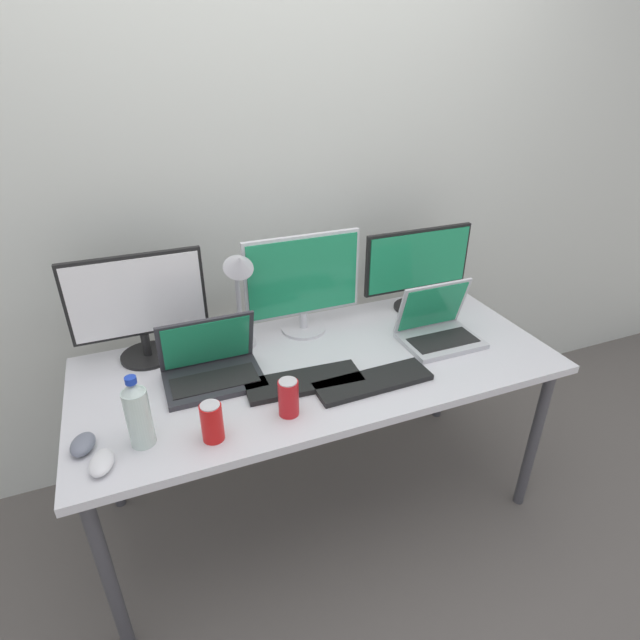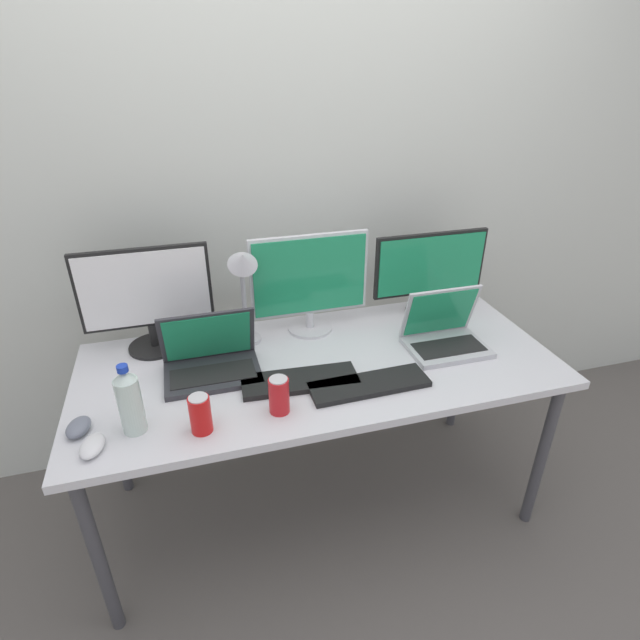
{
  "view_description": "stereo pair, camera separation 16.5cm",
  "coord_description": "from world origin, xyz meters",
  "px_view_note": "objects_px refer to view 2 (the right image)",
  "views": [
    {
      "loc": [
        -0.59,
        -1.45,
        1.76
      ],
      "look_at": [
        0.0,
        0.0,
        0.92
      ],
      "focal_mm": 28.0,
      "sensor_mm": 36.0,
      "label": 1
    },
    {
      "loc": [
        -0.43,
        -1.51,
        1.76
      ],
      "look_at": [
        0.0,
        0.0,
        0.92
      ],
      "focal_mm": 28.0,
      "sensor_mm": 36.0,
      "label": 2
    }
  ],
  "objects_px": {
    "work_desk": "(320,375)",
    "soda_can_by_laptop": "(200,414)",
    "keyboard_main": "(300,381)",
    "laptop_secondary": "(444,334)",
    "mouse_by_keyboard": "(78,427)",
    "monitor_right": "(430,270)",
    "water_bottle": "(130,402)",
    "soda_can_near_keyboard": "(279,395)",
    "keyboard_aux": "(369,385)",
    "monitor_left": "(146,296)",
    "monitor_center": "(310,281)",
    "laptop_silver": "(211,359)",
    "mouse_by_laptop": "(92,446)",
    "desk_lamp": "(244,279)"
  },
  "relations": [
    {
      "from": "laptop_silver",
      "to": "monitor_center",
      "type": "bearing_deg",
      "value": 26.41
    },
    {
      "from": "mouse_by_laptop",
      "to": "monitor_right",
      "type": "bearing_deg",
      "value": 32.22
    },
    {
      "from": "laptop_secondary",
      "to": "water_bottle",
      "type": "relative_size",
      "value": 1.29
    },
    {
      "from": "work_desk",
      "to": "soda_can_by_laptop",
      "type": "distance_m",
      "value": 0.54
    },
    {
      "from": "mouse_by_laptop",
      "to": "laptop_silver",
      "type": "bearing_deg",
      "value": 50.87
    },
    {
      "from": "laptop_silver",
      "to": "monitor_right",
      "type": "bearing_deg",
      "value": 12.45
    },
    {
      "from": "desk_lamp",
      "to": "laptop_silver",
      "type": "bearing_deg",
      "value": -136.82
    },
    {
      "from": "keyboard_aux",
      "to": "water_bottle",
      "type": "xyz_separation_m",
      "value": [
        -0.77,
        -0.01,
        0.1
      ]
    },
    {
      "from": "water_bottle",
      "to": "mouse_by_laptop",
      "type": "bearing_deg",
      "value": -152.42
    },
    {
      "from": "soda_can_near_keyboard",
      "to": "soda_can_by_laptop",
      "type": "height_order",
      "value": "same"
    },
    {
      "from": "keyboard_aux",
      "to": "water_bottle",
      "type": "height_order",
      "value": "water_bottle"
    },
    {
      "from": "soda_can_near_keyboard",
      "to": "soda_can_by_laptop",
      "type": "xyz_separation_m",
      "value": [
        -0.25,
        -0.03,
        0.0
      ]
    },
    {
      "from": "monitor_left",
      "to": "water_bottle",
      "type": "height_order",
      "value": "monitor_left"
    },
    {
      "from": "work_desk",
      "to": "desk_lamp",
      "type": "xyz_separation_m",
      "value": [
        -0.24,
        0.19,
        0.35
      ]
    },
    {
      "from": "work_desk",
      "to": "laptop_silver",
      "type": "distance_m",
      "value": 0.41
    },
    {
      "from": "laptop_silver",
      "to": "work_desk",
      "type": "bearing_deg",
      "value": -6.54
    },
    {
      "from": "monitor_right",
      "to": "desk_lamp",
      "type": "distance_m",
      "value": 0.8
    },
    {
      "from": "mouse_by_keyboard",
      "to": "monitor_right",
      "type": "bearing_deg",
      "value": 31.89
    },
    {
      "from": "laptop_silver",
      "to": "desk_lamp",
      "type": "distance_m",
      "value": 0.32
    },
    {
      "from": "laptop_silver",
      "to": "soda_can_by_laptop",
      "type": "xyz_separation_m",
      "value": [
        -0.06,
        -0.31,
        0.01
      ]
    },
    {
      "from": "keyboard_main",
      "to": "laptop_secondary",
      "type": "bearing_deg",
      "value": 12.28
    },
    {
      "from": "monitor_left",
      "to": "monitor_center",
      "type": "distance_m",
      "value": 0.62
    },
    {
      "from": "laptop_silver",
      "to": "keyboard_main",
      "type": "bearing_deg",
      "value": -27.94
    },
    {
      "from": "soda_can_near_keyboard",
      "to": "water_bottle",
      "type": "bearing_deg",
      "value": 175.92
    },
    {
      "from": "laptop_silver",
      "to": "laptop_secondary",
      "type": "distance_m",
      "value": 0.89
    },
    {
      "from": "laptop_secondary",
      "to": "mouse_by_laptop",
      "type": "distance_m",
      "value": 1.29
    },
    {
      "from": "laptop_secondary",
      "to": "mouse_by_keyboard",
      "type": "distance_m",
      "value": 1.32
    },
    {
      "from": "keyboard_main",
      "to": "water_bottle",
      "type": "relative_size",
      "value": 1.73
    },
    {
      "from": "mouse_by_laptop",
      "to": "soda_can_by_laptop",
      "type": "relative_size",
      "value": 0.87
    },
    {
      "from": "work_desk",
      "to": "monitor_left",
      "type": "xyz_separation_m",
      "value": [
        -0.59,
        0.28,
        0.28
      ]
    },
    {
      "from": "work_desk",
      "to": "water_bottle",
      "type": "height_order",
      "value": "water_bottle"
    },
    {
      "from": "monitor_left",
      "to": "water_bottle",
      "type": "relative_size",
      "value": 2.04
    },
    {
      "from": "monitor_left",
      "to": "soda_can_near_keyboard",
      "type": "distance_m",
      "value": 0.67
    },
    {
      "from": "work_desk",
      "to": "monitor_right",
      "type": "xyz_separation_m",
      "value": [
        0.56,
        0.26,
        0.27
      ]
    },
    {
      "from": "monitor_center",
      "to": "laptop_secondary",
      "type": "distance_m",
      "value": 0.57
    },
    {
      "from": "keyboard_main",
      "to": "keyboard_aux",
      "type": "relative_size",
      "value": 0.97
    },
    {
      "from": "monitor_left",
      "to": "keyboard_aux",
      "type": "height_order",
      "value": "monitor_left"
    },
    {
      "from": "monitor_right",
      "to": "laptop_secondary",
      "type": "xyz_separation_m",
      "value": [
        -0.06,
        -0.27,
        -0.15
      ]
    },
    {
      "from": "laptop_secondary",
      "to": "water_bottle",
      "type": "distance_m",
      "value": 1.16
    },
    {
      "from": "monitor_center",
      "to": "soda_can_near_keyboard",
      "type": "bearing_deg",
      "value": -115.26
    },
    {
      "from": "water_bottle",
      "to": "soda_can_near_keyboard",
      "type": "height_order",
      "value": "water_bottle"
    },
    {
      "from": "laptop_secondary",
      "to": "soda_can_by_laptop",
      "type": "bearing_deg",
      "value": -165.27
    },
    {
      "from": "keyboard_aux",
      "to": "monitor_left",
      "type": "bearing_deg",
      "value": 145.02
    },
    {
      "from": "keyboard_aux",
      "to": "monitor_right",
      "type": "bearing_deg",
      "value": 44.6
    },
    {
      "from": "monitor_center",
      "to": "monitor_right",
      "type": "distance_m",
      "value": 0.53
    },
    {
      "from": "monitor_right",
      "to": "keyboard_main",
      "type": "bearing_deg",
      "value": -151.25
    },
    {
      "from": "work_desk",
      "to": "soda_can_near_keyboard",
      "type": "bearing_deg",
      "value": -130.36
    },
    {
      "from": "mouse_by_keyboard",
      "to": "desk_lamp",
      "type": "relative_size",
      "value": 0.24
    },
    {
      "from": "keyboard_aux",
      "to": "soda_can_by_laptop",
      "type": "xyz_separation_m",
      "value": [
        -0.57,
        -0.07,
        0.05
      ]
    },
    {
      "from": "monitor_left",
      "to": "water_bottle",
      "type": "bearing_deg",
      "value": -96.54
    }
  ]
}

